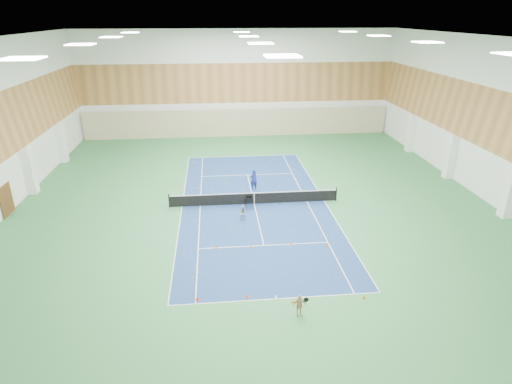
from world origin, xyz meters
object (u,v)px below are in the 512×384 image
(coach, at_px, (254,180))
(child_apron, at_px, (299,305))
(tennis_net, at_px, (254,197))
(ball_cart, at_px, (249,203))
(child_court, at_px, (243,213))

(coach, relative_size, child_apron, 1.53)
(tennis_net, height_order, coach, coach)
(coach, bearing_deg, ball_cart, 58.44)
(tennis_net, xyz_separation_m, ball_cart, (-0.46, -0.75, -0.08))
(tennis_net, distance_m, ball_cart, 0.88)
(child_court, relative_size, child_apron, 0.96)
(child_apron, height_order, ball_cart, child_apron)
(child_apron, bearing_deg, child_court, 96.47)
(tennis_net, distance_m, coach, 2.95)
(child_court, xyz_separation_m, child_apron, (1.92, -10.51, 0.02))
(coach, height_order, ball_cart, coach)
(tennis_net, bearing_deg, child_apron, -86.13)
(coach, distance_m, child_apron, 16.18)
(ball_cart, bearing_deg, tennis_net, 49.60)
(child_court, relative_size, ball_cart, 1.16)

